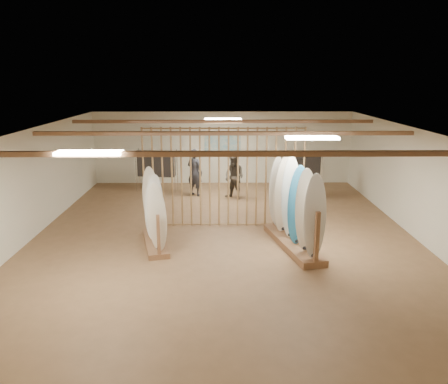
{
  "coord_description": "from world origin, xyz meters",
  "views": [
    {
      "loc": [
        -0.11,
        -10.92,
        4.09
      ],
      "look_at": [
        0.0,
        0.0,
        1.2
      ],
      "focal_mm": 35.0,
      "sensor_mm": 36.0,
      "label": 1
    }
  ],
  "objects_px": {
    "shopper_a": "(195,169)",
    "shopper_b": "(234,174)",
    "rack_left": "(155,222)",
    "rack_right": "(294,218)",
    "clothing_rack_b": "(302,169)",
    "clothing_rack_a": "(156,164)"
  },
  "relations": [
    {
      "from": "shopper_a",
      "to": "shopper_b",
      "type": "xyz_separation_m",
      "value": [
        1.37,
        -0.48,
        -0.07
      ]
    },
    {
      "from": "rack_left",
      "to": "rack_right",
      "type": "distance_m",
      "value": 3.43
    },
    {
      "from": "clothing_rack_b",
      "to": "clothing_rack_a",
      "type": "bearing_deg",
      "value": 150.07
    },
    {
      "from": "rack_right",
      "to": "clothing_rack_a",
      "type": "bearing_deg",
      "value": 113.46
    },
    {
      "from": "shopper_b",
      "to": "shopper_a",
      "type": "bearing_deg",
      "value": -158.54
    },
    {
      "from": "rack_left",
      "to": "rack_right",
      "type": "relative_size",
      "value": 0.71
    },
    {
      "from": "clothing_rack_a",
      "to": "shopper_b",
      "type": "height_order",
      "value": "shopper_b"
    },
    {
      "from": "rack_right",
      "to": "clothing_rack_b",
      "type": "bearing_deg",
      "value": 64.27
    },
    {
      "from": "rack_right",
      "to": "shopper_b",
      "type": "height_order",
      "value": "rack_right"
    },
    {
      "from": "rack_left",
      "to": "shopper_b",
      "type": "relative_size",
      "value": 1.11
    },
    {
      "from": "clothing_rack_b",
      "to": "shopper_a",
      "type": "distance_m",
      "value": 3.74
    },
    {
      "from": "rack_left",
      "to": "clothing_rack_b",
      "type": "relative_size",
      "value": 1.29
    },
    {
      "from": "clothing_rack_a",
      "to": "clothing_rack_b",
      "type": "height_order",
      "value": "clothing_rack_a"
    },
    {
      "from": "clothing_rack_b",
      "to": "shopper_a",
      "type": "height_order",
      "value": "shopper_a"
    },
    {
      "from": "rack_left",
      "to": "clothing_rack_a",
      "type": "relative_size",
      "value": 1.26
    },
    {
      "from": "clothing_rack_a",
      "to": "shopper_a",
      "type": "height_order",
      "value": "shopper_a"
    },
    {
      "from": "rack_left",
      "to": "clothing_rack_b",
      "type": "bearing_deg",
      "value": 32.25
    },
    {
      "from": "rack_right",
      "to": "shopper_a",
      "type": "xyz_separation_m",
      "value": [
        -2.69,
        4.9,
        0.2
      ]
    },
    {
      "from": "clothing_rack_a",
      "to": "shopper_a",
      "type": "bearing_deg",
      "value": -15.26
    },
    {
      "from": "shopper_a",
      "to": "shopper_b",
      "type": "height_order",
      "value": "shopper_a"
    },
    {
      "from": "rack_left",
      "to": "clothing_rack_a",
      "type": "bearing_deg",
      "value": 83.69
    },
    {
      "from": "shopper_b",
      "to": "rack_right",
      "type": "bearing_deg",
      "value": -32.79
    }
  ]
}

